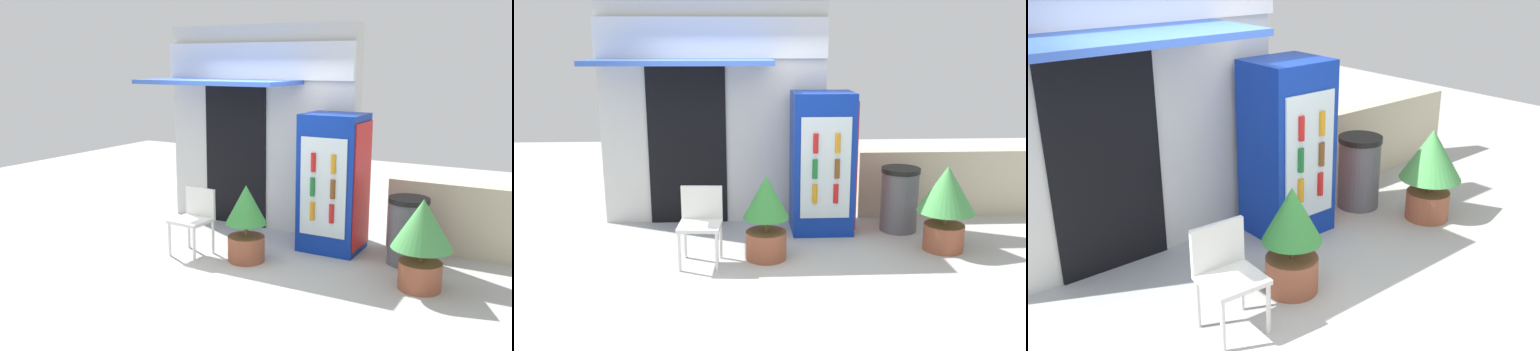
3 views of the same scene
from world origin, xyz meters
The scene contains 8 objects.
ground centered at (0.00, 0.00, 0.00)m, with size 16.00×16.00×0.00m, color #B2B2AD.
storefront_building centered at (-0.46, 1.64, 1.55)m, with size 2.99×1.29×2.97m.
drink_cooler centered at (0.96, 1.11, 0.90)m, with size 0.79×0.73×1.81m.
plastic_chair centered at (-0.53, 0.08, 0.51)m, with size 0.49×0.47×0.85m.
potted_plant_near_shop centered at (0.19, 0.16, 0.53)m, with size 0.52×0.52×0.97m.
potted_plant_curbside centered at (2.31, 0.31, 0.61)m, with size 0.67×0.67×1.02m.
trash_bin centered at (1.97, 1.04, 0.42)m, with size 0.50×0.50×0.84m.
stone_boundary_wall centered at (2.88, 1.68, 0.47)m, with size 2.65×0.20×0.93m, color beige.
Camera 3 is at (-2.75, -3.24, 2.81)m, focal length 41.56 mm.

